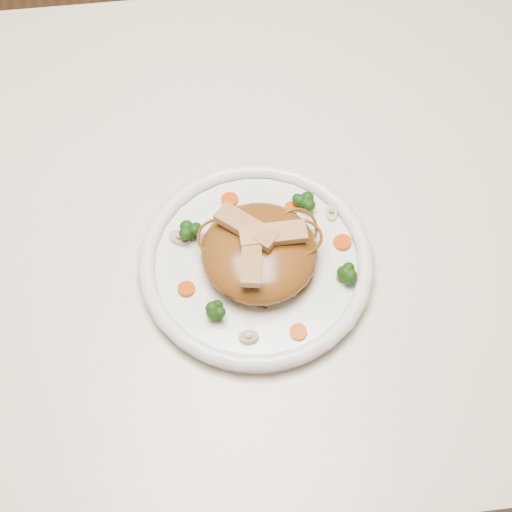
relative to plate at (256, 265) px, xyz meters
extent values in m
plane|color=#4F361B|center=(-0.05, 0.09, -0.76)|extent=(4.00, 4.00, 0.00)
cube|color=beige|center=(-0.05, 0.09, -0.03)|extent=(1.20, 0.80, 0.04)
cylinder|color=brown|center=(0.49, 0.43, -0.40)|extent=(0.06, 0.06, 0.71)
cylinder|color=white|center=(0.00, 0.00, 0.00)|extent=(0.29, 0.29, 0.02)
ellipsoid|color=brown|center=(0.00, 0.00, 0.03)|extent=(0.18, 0.18, 0.04)
cube|color=tan|center=(0.02, 0.00, 0.06)|extent=(0.08, 0.03, 0.01)
cube|color=tan|center=(-0.01, 0.02, 0.06)|extent=(0.07, 0.07, 0.01)
cube|color=tan|center=(-0.01, -0.02, 0.06)|extent=(0.03, 0.07, 0.01)
cylinder|color=#C75007|center=(0.05, 0.07, 0.01)|extent=(0.02, 0.02, 0.00)
cylinder|color=#C75007|center=(-0.09, -0.03, 0.01)|extent=(0.03, 0.03, 0.00)
cylinder|color=#C75007|center=(0.11, 0.01, 0.01)|extent=(0.02, 0.02, 0.00)
cylinder|color=#C75007|center=(-0.02, 0.09, 0.01)|extent=(0.02, 0.02, 0.00)
cylinder|color=#C75007|center=(0.04, -0.10, 0.01)|extent=(0.02, 0.02, 0.00)
cylinder|color=beige|center=(-0.02, -0.10, 0.01)|extent=(0.02, 0.02, 0.01)
cylinder|color=beige|center=(0.10, 0.06, 0.01)|extent=(0.02, 0.02, 0.01)
cylinder|color=beige|center=(-0.09, 0.04, 0.01)|extent=(0.04, 0.04, 0.01)
cylinder|color=beige|center=(0.07, 0.08, 0.01)|extent=(0.03, 0.03, 0.01)
camera|label=1|loc=(-0.05, -0.43, 0.79)|focal=51.88mm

